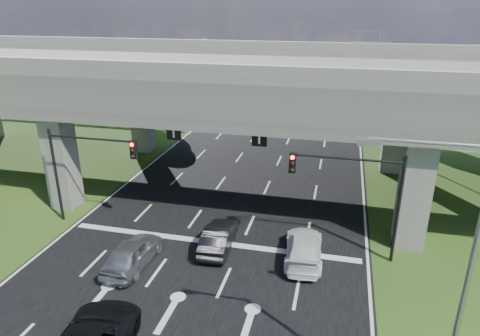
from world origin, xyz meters
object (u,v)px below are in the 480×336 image
at_px(car_dark, 219,237).
at_px(streetlight_near, 452,278).
at_px(signal_left, 85,161).
at_px(car_white, 304,248).
at_px(car_silver, 132,254).
at_px(streetlight_beyond, 373,64).
at_px(signal_right, 357,186).
at_px(streetlight_far, 381,86).

bearing_deg(car_dark, streetlight_near, 132.93).
relative_size(signal_left, streetlight_near, 0.60).
bearing_deg(car_white, car_silver, 13.42).
bearing_deg(streetlight_beyond, signal_left, -116.43).
bearing_deg(car_dark, streetlight_beyond, -107.75).
distance_m(signal_left, car_dark, 9.21).
bearing_deg(car_white, car_dark, -4.26).
height_order(streetlight_near, streetlight_beyond, same).
relative_size(car_dark, car_white, 0.89).
height_order(signal_left, streetlight_beyond, streetlight_beyond).
distance_m(signal_left, streetlight_near, 20.56).
bearing_deg(signal_left, car_dark, -6.34).
bearing_deg(signal_right, streetlight_far, 83.53).
relative_size(car_silver, car_white, 0.92).
height_order(streetlight_near, streetlight_far, same).
bearing_deg(streetlight_far, signal_right, -96.47).
bearing_deg(streetlight_beyond, car_silver, -108.51).
xyz_separation_m(streetlight_far, car_dark, (-9.44, -21.00, -5.12)).
bearing_deg(car_silver, streetlight_near, 156.02).
bearing_deg(signal_right, signal_left, 180.00).
distance_m(signal_right, car_dark, 8.02).
relative_size(signal_left, streetlight_far, 0.60).
height_order(signal_right, streetlight_near, streetlight_near).
bearing_deg(signal_right, car_silver, -161.52).
bearing_deg(streetlight_beyond, car_dark, -104.31).
bearing_deg(streetlight_near, signal_left, 150.98).
bearing_deg(car_silver, signal_right, -160.33).
height_order(streetlight_far, streetlight_beyond, same).
bearing_deg(car_dark, signal_left, -9.78).
distance_m(signal_right, streetlight_near, 10.33).
distance_m(streetlight_far, streetlight_beyond, 16.00).
xyz_separation_m(car_silver, car_dark, (3.87, 2.74, -0.05)).
distance_m(signal_right, car_white, 4.34).
relative_size(signal_right, car_dark, 1.43).
xyz_separation_m(streetlight_near, car_silver, (-13.31, 6.26, -5.07)).
bearing_deg(car_white, signal_left, -8.34).
xyz_separation_m(streetlight_beyond, car_dark, (-9.44, -37.00, -5.12)).
distance_m(streetlight_beyond, car_silver, 42.22).
bearing_deg(streetlight_beyond, streetlight_near, -90.00).
bearing_deg(streetlight_far, car_dark, -114.21).
height_order(signal_right, streetlight_far, streetlight_far).
relative_size(streetlight_far, car_dark, 2.38).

